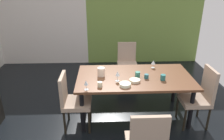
{
  "coord_description": "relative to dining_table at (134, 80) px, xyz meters",
  "views": [
    {
      "loc": [
        0.11,
        -2.93,
        2.3
      ],
      "look_at": [
        0.25,
        0.45,
        0.85
      ],
      "focal_mm": 35.0,
      "sensor_mm": 36.0,
      "label": 1
    }
  ],
  "objects": [
    {
      "name": "ground_plane",
      "position": [
        -0.63,
        -0.39,
        -0.69
      ],
      "size": [
        5.67,
        6.26,
        0.02
      ],
      "primitive_type": "cube",
      "color": "black"
    },
    {
      "name": "back_panel_interior",
      "position": [
        -2.21,
        2.7,
        0.57
      ],
      "size": [
        2.51,
        0.1,
        2.51
      ],
      "primitive_type": "cube",
      "color": "silver",
      "rests_on": "ground_plane"
    },
    {
      "name": "garden_window_panel",
      "position": [
        0.63,
        2.7,
        0.57
      ],
      "size": [
        3.16,
        0.1,
        2.51
      ],
      "primitive_type": "cube",
      "color": "olive",
      "rests_on": "ground_plane"
    },
    {
      "name": "dining_table",
      "position": [
        0.0,
        0.0,
        0.0
      ],
      "size": [
        1.92,
        1.06,
        0.76
      ],
      "color": "brown",
      "rests_on": "ground_plane"
    },
    {
      "name": "chair_left_near",
      "position": [
        -1.03,
        -0.3,
        -0.16
      ],
      "size": [
        0.45,
        0.44,
        0.94
      ],
      "rotation": [
        0.0,
        0.0,
        -1.57
      ],
      "color": "tan",
      "rests_on": "ground_plane"
    },
    {
      "name": "chair_right_near",
      "position": [
        1.03,
        -0.3,
        -0.14
      ],
      "size": [
        0.44,
        0.44,
        1.0
      ],
      "rotation": [
        0.0,
        0.0,
        1.57
      ],
      "color": "tan",
      "rests_on": "ground_plane"
    },
    {
      "name": "chair_head_far",
      "position": [
        0.03,
        1.36,
        -0.16
      ],
      "size": [
        0.44,
        0.45,
        0.93
      ],
      "rotation": [
        0.0,
        0.0,
        3.14
      ],
      "color": "tan",
      "rests_on": "ground_plane"
    },
    {
      "name": "wine_glass_front",
      "position": [
        0.39,
        0.36,
        0.18
      ],
      "size": [
        0.08,
        0.08,
        0.14
      ],
      "color": "silver",
      "rests_on": "dining_table"
    },
    {
      "name": "wine_glass_north",
      "position": [
        -0.78,
        -0.44,
        0.18
      ],
      "size": [
        0.06,
        0.06,
        0.15
      ],
      "color": "silver",
      "rests_on": "dining_table"
    },
    {
      "name": "wine_glass_corner",
      "position": [
        -0.3,
        -0.17,
        0.2
      ],
      "size": [
        0.07,
        0.07,
        0.17
      ],
      "color": "silver",
      "rests_on": "dining_table"
    },
    {
      "name": "serving_bowl_near_window",
      "position": [
        -0.19,
        -0.35,
        0.1
      ],
      "size": [
        0.17,
        0.17,
        0.05
      ],
      "primitive_type": "cylinder",
      "color": "white",
      "rests_on": "dining_table"
    },
    {
      "name": "serving_bowl_west",
      "position": [
        -0.02,
        -0.21,
        0.1
      ],
      "size": [
        0.17,
        0.17,
        0.04
      ],
      "primitive_type": "cylinder",
      "color": "beige",
      "rests_on": "dining_table"
    },
    {
      "name": "cup_right",
      "position": [
        -0.58,
        -0.35,
        0.12
      ],
      "size": [
        0.07,
        0.07,
        0.08
      ],
      "primitive_type": "cylinder",
      "color": "beige",
      "rests_on": "dining_table"
    },
    {
      "name": "cup_rear",
      "position": [
        0.18,
        -0.09,
        0.11
      ],
      "size": [
        0.07,
        0.07,
        0.07
      ],
      "primitive_type": "cylinder",
      "color": "#28636C",
      "rests_on": "dining_table"
    },
    {
      "name": "cup_near_shelf",
      "position": [
        0.44,
        -0.16,
        0.12
      ],
      "size": [
        0.08,
        0.08,
        0.09
      ],
      "primitive_type": "cylinder",
      "color": "#256767",
      "rests_on": "dining_table"
    },
    {
      "name": "cup_center",
      "position": [
        0.04,
        -0.05,
        0.13
      ],
      "size": [
        0.08,
        0.08,
        0.1
      ],
      "primitive_type": "cylinder",
      "color": "#317566",
      "rests_on": "dining_table"
    },
    {
      "name": "pitcher_left",
      "position": [
        -0.56,
        0.04,
        0.15
      ],
      "size": [
        0.14,
        0.12,
        0.15
      ],
      "color": "#F1E1CC",
      "rests_on": "dining_table"
    }
  ]
}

